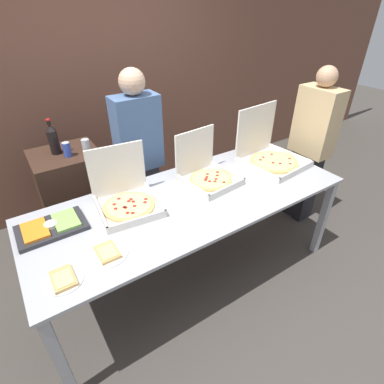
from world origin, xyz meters
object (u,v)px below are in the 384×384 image
at_px(veggie_tray, 51,227).
at_px(person_guest_cap, 310,147).
at_px(pizza_box_near_right, 207,173).
at_px(soda_can_colored, 67,149).
at_px(pizza_box_near_left, 269,154).
at_px(person_guest_plaid, 140,159).
at_px(soda_bottle, 53,139).
at_px(paper_plate_front_right, 63,279).
at_px(soda_can_silver, 86,146).
at_px(pizza_box_far_left, 126,197).
at_px(paper_plate_front_left, 108,253).

xyz_separation_m(veggie_tray, person_guest_cap, (2.51, -0.11, -0.01)).
xyz_separation_m(pizza_box_near_right, soda_can_colored, (-0.91, 0.75, 0.16)).
height_order(pizza_box_near_left, soda_can_colored, pizza_box_near_left).
bearing_deg(person_guest_plaid, soda_bottle, -22.17).
bearing_deg(paper_plate_front_right, soda_bottle, 77.07).
bearing_deg(soda_can_silver, pizza_box_near_right, -43.92).
xyz_separation_m(pizza_box_near_right, veggie_tray, (-1.24, 0.05, -0.05)).
distance_m(pizza_box_far_left, veggie_tray, 0.53).
xyz_separation_m(pizza_box_far_left, person_guest_cap, (1.99, -0.09, -0.07)).
relative_size(pizza_box_far_left, veggie_tray, 1.12).
distance_m(soda_can_silver, person_guest_plaid, 0.48).
height_order(pizza_box_near_right, paper_plate_front_left, pizza_box_near_right).
distance_m(soda_bottle, person_guest_cap, 2.46).
bearing_deg(soda_can_colored, soda_bottle, 122.10).
relative_size(veggie_tray, person_guest_cap, 0.26).
relative_size(pizza_box_far_left, paper_plate_front_right, 2.27).
bearing_deg(soda_can_silver, veggie_tray, -125.16).
relative_size(pizza_box_near_right, person_guest_cap, 0.28).
relative_size(paper_plate_front_right, soda_can_colored, 1.71).
xyz_separation_m(soda_can_silver, person_guest_cap, (2.04, -0.79, -0.22)).
bearing_deg(paper_plate_front_right, paper_plate_front_left, 12.93).
relative_size(paper_plate_front_left, person_guest_cap, 0.15).
xyz_separation_m(pizza_box_far_left, soda_can_silver, (-0.05, 0.70, 0.15)).
bearing_deg(paper_plate_front_right, person_guest_cap, 8.40).
relative_size(paper_plate_front_right, person_guest_cap, 0.13).
bearing_deg(veggie_tray, pizza_box_far_left, -2.30).
height_order(paper_plate_front_left, person_guest_plaid, person_guest_plaid).
distance_m(pizza_box_near_left, paper_plate_front_right, 2.00).
height_order(pizza_box_far_left, pizza_box_near_right, pizza_box_far_left).
relative_size(paper_plate_front_left, person_guest_plaid, 0.15).
relative_size(soda_can_colored, person_guest_plaid, 0.07).
bearing_deg(paper_plate_front_left, person_guest_cap, 7.85).
relative_size(veggie_tray, soda_can_silver, 3.48).
bearing_deg(paper_plate_front_left, soda_bottle, 88.87).
xyz_separation_m(paper_plate_front_right, soda_can_silver, (0.52, 1.17, 0.22)).
bearing_deg(pizza_box_near_right, person_guest_plaid, 113.16).
relative_size(pizza_box_far_left, pizza_box_near_left, 0.86).
xyz_separation_m(pizza_box_near_right, soda_can_silver, (-0.76, 0.73, 0.16)).
xyz_separation_m(pizza_box_near_left, veggie_tray, (-1.91, 0.10, -0.06)).
height_order(paper_plate_front_right, veggie_tray, veggie_tray).
bearing_deg(pizza_box_near_right, soda_bottle, 132.85).
distance_m(paper_plate_front_right, soda_bottle, 1.36).
distance_m(paper_plate_front_left, person_guest_plaid, 1.18).
bearing_deg(paper_plate_front_right, veggie_tray, 84.81).
bearing_deg(paper_plate_front_left, paper_plate_front_right, -167.07).
height_order(soda_can_colored, person_guest_plaid, person_guest_plaid).
xyz_separation_m(pizza_box_near_right, paper_plate_front_left, (-1.01, -0.37, -0.06)).
height_order(paper_plate_front_right, person_guest_cap, person_guest_cap).
relative_size(paper_plate_front_right, paper_plate_front_left, 0.87).
bearing_deg(person_guest_cap, paper_plate_front_left, 97.85).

